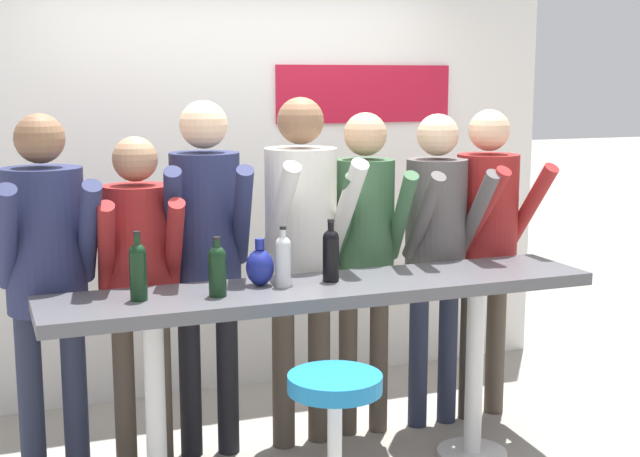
{
  "coord_description": "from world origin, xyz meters",
  "views": [
    {
      "loc": [
        -1.49,
        -3.76,
        1.92
      ],
      "look_at": [
        0.0,
        0.08,
        1.23
      ],
      "focal_mm": 50.0,
      "sensor_mm": 36.0,
      "label": 1
    }
  ],
  "objects": [
    {
      "name": "person_far_left",
      "position": [
        -1.21,
        0.46,
        1.1
      ],
      "size": [
        0.45,
        0.56,
        1.77
      ],
      "rotation": [
        0.0,
        0.0,
        0.03
      ],
      "color": "#23283D",
      "rests_on": "ground_plane"
    },
    {
      "name": "wine_bottle_3",
      "position": [
        -0.87,
        0.01,
        1.12
      ],
      "size": [
        0.07,
        0.07,
        0.3
      ],
      "color": "black",
      "rests_on": "tasting_table"
    },
    {
      "name": "back_wall",
      "position": [
        0.01,
        1.51,
        1.35
      ],
      "size": [
        4.22,
        0.12,
        2.68
      ],
      "color": "silver",
      "rests_on": "ground_plane"
    },
    {
      "name": "bar_stool",
      "position": [
        -0.2,
        -0.6,
        0.5
      ],
      "size": [
        0.4,
        0.4,
        0.75
      ],
      "color": "silver",
      "rests_on": "ground_plane"
    },
    {
      "name": "person_left",
      "position": [
        -0.79,
        0.46,
        1.03
      ],
      "size": [
        0.42,
        0.53,
        1.65
      ],
      "rotation": [
        0.0,
        0.0,
        -0.09
      ],
      "color": "#473D33",
      "rests_on": "ground_plane"
    },
    {
      "name": "person_right",
      "position": [
        0.83,
        0.45,
        1.09
      ],
      "size": [
        0.4,
        0.53,
        1.74
      ],
      "rotation": [
        0.0,
        0.0,
        -0.02
      ],
      "color": "#23283D",
      "rests_on": "ground_plane"
    },
    {
      "name": "person_center",
      "position": [
        0.05,
        0.46,
        1.14
      ],
      "size": [
        0.45,
        0.57,
        1.83
      ],
      "rotation": [
        0.0,
        0.0,
        0.03
      ],
      "color": "#473D33",
      "rests_on": "ground_plane"
    },
    {
      "name": "person_center_left",
      "position": [
        -0.44,
        0.51,
        1.14
      ],
      "size": [
        0.48,
        0.6,
        1.82
      ],
      "rotation": [
        0.0,
        0.0,
        -0.18
      ],
      "color": "black",
      "rests_on": "ground_plane"
    },
    {
      "name": "person_far_right",
      "position": [
        1.15,
        0.47,
        1.1
      ],
      "size": [
        0.46,
        0.58,
        1.76
      ],
      "rotation": [
        0.0,
        0.0,
        0.14
      ],
      "color": "#473D33",
      "rests_on": "ground_plane"
    },
    {
      "name": "wine_bottle_2",
      "position": [
        0.04,
        0.05,
        1.11
      ],
      "size": [
        0.08,
        0.08,
        0.3
      ],
      "color": "black",
      "rests_on": "tasting_table"
    },
    {
      "name": "person_center_right",
      "position": [
        0.41,
        0.48,
        1.1
      ],
      "size": [
        0.43,
        0.56,
        1.75
      ],
      "rotation": [
        0.0,
        0.0,
        -0.15
      ],
      "color": "#473D33",
      "rests_on": "ground_plane"
    },
    {
      "name": "tasting_table",
      "position": [
        0.0,
        0.0,
        0.82
      ],
      "size": [
        2.62,
        0.52,
        0.98
      ],
      "color": "#4C4C51",
      "rests_on": "ground_plane"
    },
    {
      "name": "decorative_vase",
      "position": [
        -0.3,
        0.08,
        1.07
      ],
      "size": [
        0.13,
        0.13,
        0.22
      ],
      "color": "navy",
      "rests_on": "tasting_table"
    },
    {
      "name": "wine_bottle_1",
      "position": [
        -0.2,
        0.02,
        1.11
      ],
      "size": [
        0.07,
        0.07,
        0.28
      ],
      "color": "#B7BCC1",
      "rests_on": "tasting_table"
    },
    {
      "name": "wine_bottle_0",
      "position": [
        -0.53,
        -0.05,
        1.1
      ],
      "size": [
        0.08,
        0.08,
        0.26
      ],
      "color": "black",
      "rests_on": "tasting_table"
    }
  ]
}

